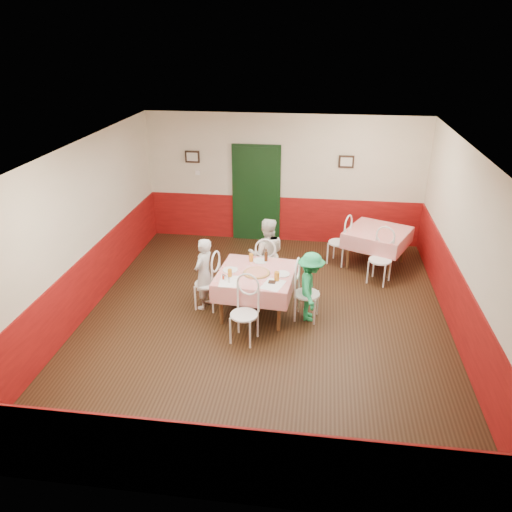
# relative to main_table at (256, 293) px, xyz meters

# --- Properties ---
(floor) EXTENTS (7.00, 7.00, 0.00)m
(floor) POSITION_rel_main_table_xyz_m (0.18, -0.24, -0.38)
(floor) COLOR black
(floor) RESTS_ON ground
(ceiling) EXTENTS (7.00, 7.00, 0.00)m
(ceiling) POSITION_rel_main_table_xyz_m (0.18, -0.24, 2.42)
(ceiling) COLOR white
(ceiling) RESTS_ON back_wall
(back_wall) EXTENTS (6.00, 0.10, 2.80)m
(back_wall) POSITION_rel_main_table_xyz_m (0.18, 3.26, 1.02)
(back_wall) COLOR beige
(back_wall) RESTS_ON ground
(front_wall) EXTENTS (6.00, 0.10, 2.80)m
(front_wall) POSITION_rel_main_table_xyz_m (0.18, -3.74, 1.02)
(front_wall) COLOR beige
(front_wall) RESTS_ON ground
(left_wall) EXTENTS (0.10, 7.00, 2.80)m
(left_wall) POSITION_rel_main_table_xyz_m (-2.82, -0.24, 1.02)
(left_wall) COLOR beige
(left_wall) RESTS_ON ground
(right_wall) EXTENTS (0.10, 7.00, 2.80)m
(right_wall) POSITION_rel_main_table_xyz_m (3.18, -0.24, 1.02)
(right_wall) COLOR beige
(right_wall) RESTS_ON ground
(wainscot_back) EXTENTS (6.00, 0.03, 1.00)m
(wainscot_back) POSITION_rel_main_table_xyz_m (0.18, 3.25, 0.12)
(wainscot_back) COLOR maroon
(wainscot_back) RESTS_ON ground
(wainscot_front) EXTENTS (6.00, 0.03, 1.00)m
(wainscot_front) POSITION_rel_main_table_xyz_m (0.18, -3.72, 0.12)
(wainscot_front) COLOR maroon
(wainscot_front) RESTS_ON ground
(wainscot_left) EXTENTS (0.03, 7.00, 1.00)m
(wainscot_left) POSITION_rel_main_table_xyz_m (-2.81, -0.24, 0.12)
(wainscot_left) COLOR maroon
(wainscot_left) RESTS_ON ground
(wainscot_right) EXTENTS (0.03, 7.00, 1.00)m
(wainscot_right) POSITION_rel_main_table_xyz_m (3.16, -0.24, 0.12)
(wainscot_right) COLOR maroon
(wainscot_right) RESTS_ON ground
(door) EXTENTS (0.96, 0.06, 2.10)m
(door) POSITION_rel_main_table_xyz_m (-0.42, 3.21, 0.68)
(door) COLOR black
(door) RESTS_ON ground
(picture_left) EXTENTS (0.32, 0.03, 0.26)m
(picture_left) POSITION_rel_main_table_xyz_m (-1.82, 3.21, 1.48)
(picture_left) COLOR black
(picture_left) RESTS_ON back_wall
(picture_right) EXTENTS (0.32, 0.03, 0.26)m
(picture_right) POSITION_rel_main_table_xyz_m (1.48, 3.21, 1.48)
(picture_right) COLOR black
(picture_right) RESTS_ON back_wall
(thermostat) EXTENTS (0.10, 0.03, 0.10)m
(thermostat) POSITION_rel_main_table_xyz_m (-1.72, 3.21, 1.12)
(thermostat) COLOR white
(thermostat) RESTS_ON back_wall
(main_table) EXTENTS (1.32, 1.32, 0.77)m
(main_table) POSITION_rel_main_table_xyz_m (0.00, 0.00, 0.00)
(main_table) COLOR red
(main_table) RESTS_ON ground
(second_table) EXTENTS (1.48, 1.48, 0.77)m
(second_table) POSITION_rel_main_table_xyz_m (2.15, 2.16, 0.00)
(second_table) COLOR red
(second_table) RESTS_ON ground
(chair_left) EXTENTS (0.49, 0.49, 0.90)m
(chair_left) POSITION_rel_main_table_xyz_m (-0.85, 0.07, 0.08)
(chair_left) COLOR white
(chair_left) RESTS_ON ground
(chair_right) EXTENTS (0.47, 0.47, 0.90)m
(chair_right) POSITION_rel_main_table_xyz_m (0.85, -0.07, 0.08)
(chair_right) COLOR white
(chair_right) RESTS_ON ground
(chair_far) EXTENTS (0.43, 0.43, 0.90)m
(chair_far) POSITION_rel_main_table_xyz_m (0.07, 0.85, 0.08)
(chair_far) COLOR white
(chair_far) RESTS_ON ground
(chair_near) EXTENTS (0.51, 0.51, 0.90)m
(chair_near) POSITION_rel_main_table_xyz_m (-0.07, -0.85, 0.08)
(chair_near) COLOR white
(chair_near) RESTS_ON ground
(chair_second_a) EXTENTS (0.56, 0.56, 0.90)m
(chair_second_a) POSITION_rel_main_table_xyz_m (1.40, 2.16, 0.08)
(chair_second_a) COLOR white
(chair_second_a) RESTS_ON ground
(chair_second_b) EXTENTS (0.56, 0.56, 0.90)m
(chair_second_b) POSITION_rel_main_table_xyz_m (2.15, 1.41, 0.08)
(chair_second_b) COLOR white
(chair_second_b) RESTS_ON ground
(pizza) EXTENTS (0.45, 0.45, 0.03)m
(pizza) POSITION_rel_main_table_xyz_m (0.02, -0.05, 0.40)
(pizza) COLOR #B74723
(pizza) RESTS_ON main_table
(plate_left) EXTENTS (0.27, 0.27, 0.01)m
(plate_left) POSITION_rel_main_table_xyz_m (-0.43, 0.01, 0.39)
(plate_left) COLOR white
(plate_left) RESTS_ON main_table
(plate_right) EXTENTS (0.27, 0.27, 0.01)m
(plate_right) POSITION_rel_main_table_xyz_m (0.43, -0.03, 0.39)
(plate_right) COLOR white
(plate_right) RESTS_ON main_table
(plate_far) EXTENTS (0.27, 0.27, 0.01)m
(plate_far) POSITION_rel_main_table_xyz_m (0.02, 0.42, 0.39)
(plate_far) COLOR white
(plate_far) RESTS_ON main_table
(glass_a) EXTENTS (0.07, 0.07, 0.13)m
(glass_a) POSITION_rel_main_table_xyz_m (-0.39, -0.21, 0.45)
(glass_a) COLOR #BF7219
(glass_a) RESTS_ON main_table
(glass_b) EXTENTS (0.09, 0.09, 0.15)m
(glass_b) POSITION_rel_main_table_xyz_m (0.36, -0.25, 0.46)
(glass_b) COLOR #BF7219
(glass_b) RESTS_ON main_table
(glass_c) EXTENTS (0.08, 0.08, 0.13)m
(glass_c) POSITION_rel_main_table_xyz_m (-0.14, 0.41, 0.45)
(glass_c) COLOR #BF7219
(glass_c) RESTS_ON main_table
(beer_bottle) EXTENTS (0.06, 0.06, 0.21)m
(beer_bottle) POSITION_rel_main_table_xyz_m (0.12, 0.42, 0.49)
(beer_bottle) COLOR #381C0A
(beer_bottle) RESTS_ON main_table
(shaker_a) EXTENTS (0.04, 0.04, 0.09)m
(shaker_a) POSITION_rel_main_table_xyz_m (-0.44, -0.36, 0.43)
(shaker_a) COLOR silver
(shaker_a) RESTS_ON main_table
(shaker_b) EXTENTS (0.04, 0.04, 0.09)m
(shaker_b) POSITION_rel_main_table_xyz_m (-0.37, -0.42, 0.43)
(shaker_b) COLOR silver
(shaker_b) RESTS_ON main_table
(shaker_c) EXTENTS (0.04, 0.04, 0.09)m
(shaker_c) POSITION_rel_main_table_xyz_m (-0.48, -0.32, 0.43)
(shaker_c) COLOR #B23319
(shaker_c) RESTS_ON main_table
(menu_left) EXTENTS (0.32, 0.42, 0.00)m
(menu_left) POSITION_rel_main_table_xyz_m (-0.37, -0.38, 0.39)
(menu_left) COLOR white
(menu_left) RESTS_ON main_table
(menu_right) EXTENTS (0.40, 0.47, 0.00)m
(menu_right) POSITION_rel_main_table_xyz_m (0.32, -0.40, 0.39)
(menu_right) COLOR white
(menu_right) RESTS_ON main_table
(wallet) EXTENTS (0.12, 0.10, 0.02)m
(wallet) POSITION_rel_main_table_xyz_m (0.30, -0.34, 0.40)
(wallet) COLOR black
(wallet) RESTS_ON main_table
(diner_left) EXTENTS (0.43, 0.53, 1.26)m
(diner_left) POSITION_rel_main_table_xyz_m (-0.90, 0.07, 0.26)
(diner_left) COLOR gray
(diner_left) RESTS_ON ground
(diner_far) EXTENTS (0.74, 0.62, 1.36)m
(diner_far) POSITION_rel_main_table_xyz_m (0.07, 0.90, 0.31)
(diner_far) COLOR gray
(diner_far) RESTS_ON ground
(diner_right) EXTENTS (0.48, 0.79, 1.18)m
(diner_right) POSITION_rel_main_table_xyz_m (0.90, -0.07, 0.22)
(diner_right) COLOR gray
(diner_right) RESTS_ON ground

